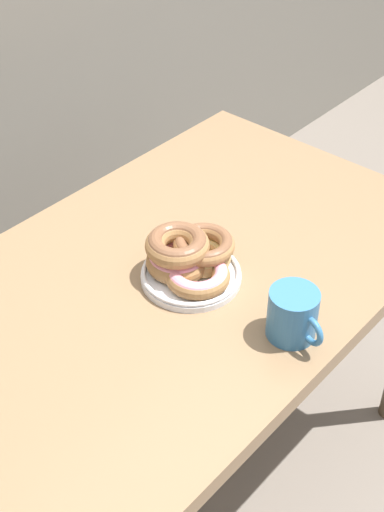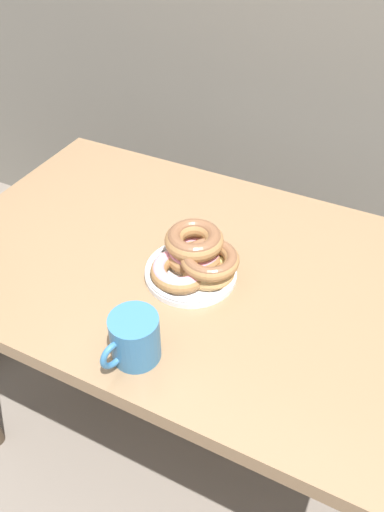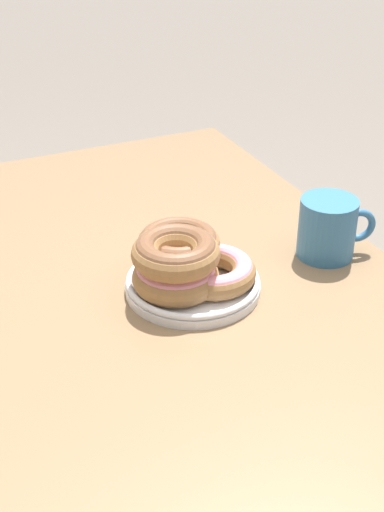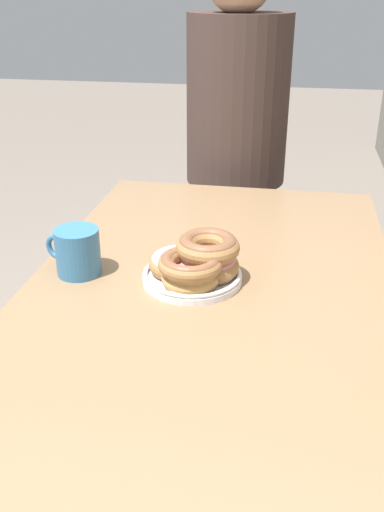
% 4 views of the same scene
% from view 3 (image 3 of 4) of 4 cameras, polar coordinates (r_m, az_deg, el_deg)
% --- Properties ---
extents(dining_table, '(1.24, 0.77, 0.73)m').
position_cam_3_polar(dining_table, '(1.14, -1.83, -6.42)').
color(dining_table, '#846647').
rests_on(dining_table, ground_plane).
extents(donut_plate, '(0.22, 0.23, 0.10)m').
position_cam_3_polar(donut_plate, '(1.08, -0.49, -0.67)').
color(donut_plate, white).
rests_on(donut_plate, dining_table).
extents(coffee_mug, '(0.10, 0.13, 0.10)m').
position_cam_3_polar(coffee_mug, '(1.19, 10.87, 2.27)').
color(coffee_mug, teal).
rests_on(coffee_mug, dining_table).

